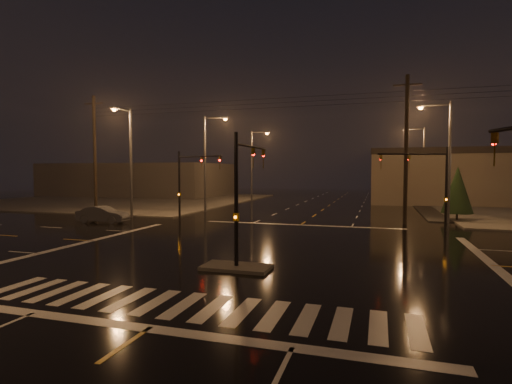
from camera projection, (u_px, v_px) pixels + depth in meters
The scene contains 19 objects.
ground at pixel (262, 251), 21.40m from camera, with size 140.00×140.00×0.00m, color black.
sidewalk_nw at pixel (124, 200), 58.86m from camera, with size 36.00×36.00×0.12m, color #4C4A44.
median_island at pixel (236, 267), 17.57m from camera, with size 3.00×1.60×0.15m, color #4C4A44.
crosswalk at pixel (183, 305), 12.81m from camera, with size 15.00×2.60×0.01m, color beige.
stop_bar_near at pixel (149, 328), 10.90m from camera, with size 16.00×0.50×0.01m, color beige.
stop_bar_far at pixel (301, 225), 31.89m from camera, with size 16.00×0.50×0.01m, color beige.
commercial_block at pixel (141, 180), 71.64m from camera, with size 30.00×18.00×5.60m, color #45403D.
signal_mast_median at pixel (243, 183), 18.27m from camera, with size 0.25×4.59×6.00m.
signal_mast_ne at pixel (432, 178), 28.06m from camera, with size 4.84×1.86×6.00m.
signal_mast_nw at pixel (188, 177), 33.67m from camera, with size 4.84×1.86×6.00m.
streetlight_1 at pixel (208, 157), 41.56m from camera, with size 2.77×0.32×10.00m.
streetlight_2 at pixel (254, 161), 56.83m from camera, with size 2.77×0.32×10.00m.
streetlight_3 at pixel (445, 153), 33.06m from camera, with size 2.77×0.32×10.00m.
streetlight_4 at pixel (421, 160), 52.14m from camera, with size 2.77×0.32×10.00m.
streetlight_5 at pixel (129, 155), 36.48m from camera, with size 0.32×2.77×10.00m.
utility_pole_0 at pixel (95, 153), 40.92m from camera, with size 2.20×0.32×12.00m.
utility_pole_1 at pixel (406, 148), 32.07m from camera, with size 2.20×0.32×12.00m.
conifer_0 at pixel (457, 190), 34.25m from camera, with size 2.58×2.58×4.73m.
car_crossing at pixel (103, 215), 33.17m from camera, with size 1.47×4.23×1.39m, color #55585D.
Camera 1 is at (5.96, -20.35, 4.31)m, focal length 28.00 mm.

